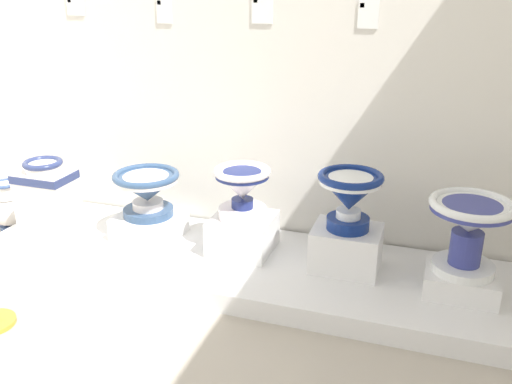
{
  "coord_description": "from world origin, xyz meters",
  "views": [
    {
      "loc": [
        2.98,
        -0.38,
        1.65
      ],
      "look_at": [
        2.06,
        2.36,
        0.54
      ],
      "focal_mm": 38.83,
      "sensor_mm": 36.0,
      "label": 1
    }
  ],
  "objects": [
    {
      "name": "display_platform",
      "position": [
        1.94,
        2.36,
        0.06
      ],
      "size": [
        3.14,
        0.87,
        0.12
      ],
      "primitive_type": "cube",
      "color": "white",
      "rests_on": "ground_plane"
    },
    {
      "name": "plinth_block_tall_cobalt",
      "position": [
        0.67,
        2.31,
        0.15
      ],
      "size": [
        0.33,
        0.32,
        0.06
      ],
      "primitive_type": "cube",
      "color": "white",
      "rests_on": "display_platform"
    },
    {
      "name": "antique_toilet_tall_cobalt",
      "position": [
        0.67,
        2.31,
        0.39
      ],
      "size": [
        0.34,
        0.25,
        0.42
      ],
      "color": "white",
      "rests_on": "plinth_block_tall_cobalt"
    },
    {
      "name": "plinth_block_central_ornate",
      "position": [
        1.32,
        2.44,
        0.19
      ],
      "size": [
        0.4,
        0.34,
        0.14
      ],
      "primitive_type": "cube",
      "color": "white",
      "rests_on": "display_platform"
    },
    {
      "name": "antique_toilet_central_ornate",
      "position": [
        1.32,
        2.44,
        0.44
      ],
      "size": [
        0.41,
        0.41,
        0.28
      ],
      "color": "#345076",
      "rests_on": "plinth_block_central_ornate"
    },
    {
      "name": "plinth_block_leftmost",
      "position": [
        1.94,
        2.45,
        0.22
      ],
      "size": [
        0.36,
        0.36,
        0.21
      ],
      "primitive_type": "cube",
      "color": "white",
      "rests_on": "display_platform"
    },
    {
      "name": "antique_toilet_leftmost",
      "position": [
        1.94,
        2.45,
        0.52
      ],
      "size": [
        0.33,
        0.33,
        0.31
      ],
      "color": "white",
      "rests_on": "plinth_block_leftmost"
    },
    {
      "name": "plinth_block_slender_white",
      "position": [
        2.57,
        2.42,
        0.24
      ],
      "size": [
        0.38,
        0.3,
        0.24
      ],
      "primitive_type": "cube",
      "color": "white",
      "rests_on": "display_platform"
    },
    {
      "name": "antique_toilet_slender_white",
      "position": [
        2.57,
        2.42,
        0.57
      ],
      "size": [
        0.35,
        0.35,
        0.32
      ],
      "color": "navy",
      "rests_on": "plinth_block_slender_white"
    },
    {
      "name": "plinth_block_pale_glazed",
      "position": [
        3.18,
        2.34,
        0.18
      ],
      "size": [
        0.37,
        0.31,
        0.13
      ],
      "primitive_type": "cube",
      "color": "white",
      "rests_on": "display_platform"
    },
    {
      "name": "antique_toilet_pale_glazed",
      "position": [
        3.18,
        2.34,
        0.52
      ],
      "size": [
        0.42,
        0.42,
        0.39
      ],
      "color": "white",
      "rests_on": "plinth_block_pale_glazed"
    },
    {
      "name": "info_placard_first",
      "position": [
        0.68,
        2.81,
        1.49
      ],
      "size": [
        0.13,
        0.01,
        0.11
      ],
      "color": "white"
    },
    {
      "name": "info_placard_second",
      "position": [
        1.31,
        2.81,
        1.47
      ],
      "size": [
        0.1,
        0.01,
        0.15
      ],
      "color": "white"
    },
    {
      "name": "info_placard_third",
      "position": [
        1.94,
        2.81,
        1.49
      ],
      "size": [
        0.13,
        0.01,
        0.16
      ],
      "color": "white"
    },
    {
      "name": "info_placard_fourth",
      "position": [
        2.55,
        2.81,
        1.47
      ],
      "size": [
        0.11,
        0.01,
        0.15
      ],
      "color": "white"
    },
    {
      "name": "decorative_vase_companion",
      "position": [
        0.2,
        2.45,
        0.15
      ],
      "size": [
        0.24,
        0.24,
        0.35
      ],
      "color": "#3B5285",
      "rests_on": "ground_plane"
    }
  ]
}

